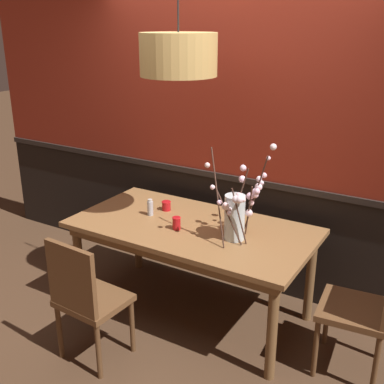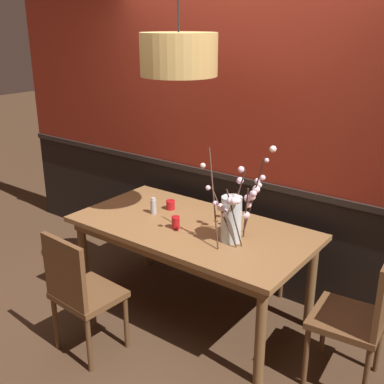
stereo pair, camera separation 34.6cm
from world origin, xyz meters
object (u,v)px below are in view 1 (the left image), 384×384
(dining_table, at_px, (192,235))
(chair_head_east_end, at_px, (367,303))
(condiment_bottle, at_px, (150,208))
(chair_far_side_left, at_px, (219,210))
(candle_holder_nearer_center, at_px, (177,223))
(chair_near_side_left, at_px, (85,296))
(vase_with_blossoms, at_px, (237,213))
(candle_holder_nearer_edge, at_px, (166,206))
(pendant_lamp, at_px, (178,55))
(chair_far_side_right, at_px, (268,222))

(dining_table, distance_m, chair_head_east_end, 1.34)
(dining_table, relative_size, condiment_bottle, 13.55)
(chair_far_side_left, distance_m, candle_holder_nearer_center, 1.09)
(chair_head_east_end, height_order, candle_holder_nearer_center, chair_head_east_end)
(chair_far_side_left, relative_size, chair_near_side_left, 0.98)
(chair_near_side_left, distance_m, vase_with_blossoms, 1.18)
(chair_far_side_left, relative_size, chair_head_east_end, 0.95)
(dining_table, distance_m, candle_holder_nearer_edge, 0.40)
(candle_holder_nearer_center, bearing_deg, condiment_bottle, 159.38)
(chair_far_side_left, distance_m, pendant_lamp, 1.79)
(chair_near_side_left, xyz_separation_m, condiment_bottle, (-0.08, 0.87, 0.32))
(chair_far_side_right, distance_m, candle_holder_nearer_edge, 0.98)
(candle_holder_nearer_edge, bearing_deg, chair_near_side_left, -88.23)
(dining_table, relative_size, pendant_lamp, 2.02)
(candle_holder_nearer_center, distance_m, candle_holder_nearer_edge, 0.39)
(chair_near_side_left, bearing_deg, pendant_lamp, 74.84)
(condiment_bottle, bearing_deg, dining_table, -0.78)
(chair_far_side_right, relative_size, chair_head_east_end, 1.01)
(candle_holder_nearer_edge, distance_m, condiment_bottle, 0.16)
(chair_far_side_left, bearing_deg, pendant_lamp, -80.09)
(chair_far_side_right, height_order, chair_head_east_end, chair_far_side_right)
(dining_table, bearing_deg, candle_holder_nearer_edge, 155.01)
(chair_far_side_left, xyz_separation_m, chair_near_side_left, (-0.06, -1.78, -0.01))
(dining_table, bearing_deg, pendant_lamp, -157.26)
(vase_with_blossoms, bearing_deg, candle_holder_nearer_center, -169.67)
(chair_near_side_left, xyz_separation_m, pendant_lamp, (0.23, 0.83, 1.51))
(condiment_bottle, bearing_deg, pendant_lamp, -7.60)
(chair_far_side_right, bearing_deg, chair_near_side_left, -108.59)
(dining_table, bearing_deg, candle_holder_nearer_center, -117.95)
(chair_head_east_end, relative_size, candle_holder_nearer_edge, 12.22)
(dining_table, distance_m, pendant_lamp, 1.34)
(chair_far_side_left, distance_m, chair_head_east_end, 1.83)
(chair_head_east_end, bearing_deg, chair_far_side_right, 140.05)
(chair_head_east_end, bearing_deg, vase_with_blossoms, -178.37)
(chair_near_side_left, relative_size, condiment_bottle, 6.78)
(dining_table, xyz_separation_m, pendant_lamp, (-0.09, -0.04, 1.34))
(chair_head_east_end, distance_m, vase_with_blossoms, 1.03)
(pendant_lamp, bearing_deg, candle_holder_nearer_center, -75.02)
(vase_with_blossoms, bearing_deg, pendant_lamp, 179.93)
(vase_with_blossoms, bearing_deg, condiment_bottle, 176.96)
(chair_near_side_left, relative_size, vase_with_blossoms, 1.39)
(candle_holder_nearer_center, height_order, condiment_bottle, condiment_bottle)
(vase_with_blossoms, bearing_deg, chair_far_side_right, 97.29)
(chair_near_side_left, relative_size, chair_head_east_end, 0.97)
(chair_far_side_right, bearing_deg, chair_far_side_left, 175.21)
(candle_holder_nearer_center, bearing_deg, chair_far_side_right, 71.19)
(chair_head_east_end, bearing_deg, chair_near_side_left, -152.35)
(dining_table, distance_m, chair_far_side_left, 0.96)
(chair_far_side_left, xyz_separation_m, candle_holder_nearer_center, (0.19, -1.04, 0.30))
(chair_far_side_right, distance_m, pendant_lamp, 1.78)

